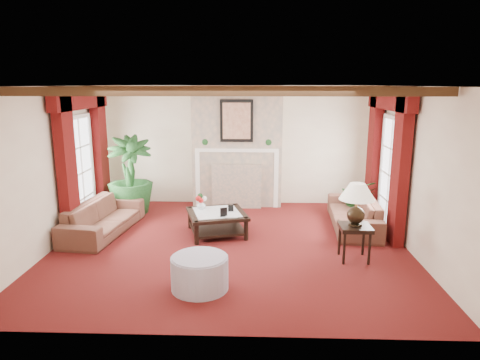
{
  "coord_description": "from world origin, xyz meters",
  "views": [
    {
      "loc": [
        0.41,
        -6.99,
        2.74
      ],
      "look_at": [
        0.14,
        0.4,
        1.07
      ],
      "focal_mm": 32.0,
      "sensor_mm": 36.0,
      "label": 1
    }
  ],
  "objects_px": {
    "potted_palm": "(131,192)",
    "sofa_right": "(354,207)",
    "side_table": "(354,242)",
    "coffee_table": "(217,223)",
    "sofa_left": "(103,212)",
    "ottoman": "(200,273)"
  },
  "relations": [
    {
      "from": "potted_palm",
      "to": "sofa_right",
      "type": "bearing_deg",
      "value": -9.14
    },
    {
      "from": "potted_palm",
      "to": "side_table",
      "type": "distance_m",
      "value": 4.83
    },
    {
      "from": "potted_palm",
      "to": "coffee_table",
      "type": "xyz_separation_m",
      "value": [
        1.95,
        -1.22,
        -0.26
      ]
    },
    {
      "from": "side_table",
      "to": "sofa_left",
      "type": "bearing_deg",
      "value": 166.14
    },
    {
      "from": "potted_palm",
      "to": "ottoman",
      "type": "height_order",
      "value": "potted_palm"
    },
    {
      "from": "sofa_right",
      "to": "potted_palm",
      "type": "xyz_separation_m",
      "value": [
        -4.57,
        0.73,
        0.07
      ]
    },
    {
      "from": "sofa_right",
      "to": "ottoman",
      "type": "xyz_separation_m",
      "value": [
        -2.66,
        -2.67,
        -0.17
      ]
    },
    {
      "from": "coffee_table",
      "to": "side_table",
      "type": "height_order",
      "value": "side_table"
    },
    {
      "from": "sofa_left",
      "to": "potted_palm",
      "type": "bearing_deg",
      "value": -0.91
    },
    {
      "from": "side_table",
      "to": "coffee_table",
      "type": "bearing_deg",
      "value": 154.1
    },
    {
      "from": "potted_palm",
      "to": "sofa_left",
      "type": "bearing_deg",
      "value": -98.3
    },
    {
      "from": "sofa_left",
      "to": "ottoman",
      "type": "bearing_deg",
      "value": -128.69
    },
    {
      "from": "sofa_left",
      "to": "ottoman",
      "type": "relative_size",
      "value": 2.7
    },
    {
      "from": "sofa_left",
      "to": "coffee_table",
      "type": "xyz_separation_m",
      "value": [
        2.13,
        0.02,
        -0.19
      ]
    },
    {
      "from": "sofa_right",
      "to": "coffee_table",
      "type": "height_order",
      "value": "sofa_right"
    },
    {
      "from": "coffee_table",
      "to": "side_table",
      "type": "distance_m",
      "value": 2.53
    },
    {
      "from": "sofa_left",
      "to": "side_table",
      "type": "relative_size",
      "value": 3.71
    },
    {
      "from": "sofa_right",
      "to": "coffee_table",
      "type": "bearing_deg",
      "value": -75.64
    },
    {
      "from": "sofa_left",
      "to": "side_table",
      "type": "bearing_deg",
      "value": -96.47
    },
    {
      "from": "coffee_table",
      "to": "ottoman",
      "type": "xyz_separation_m",
      "value": [
        -0.04,
        -2.19,
        0.02
      ]
    },
    {
      "from": "coffee_table",
      "to": "ottoman",
      "type": "height_order",
      "value": "ottoman"
    },
    {
      "from": "potted_palm",
      "to": "ottoman",
      "type": "relative_size",
      "value": 2.44
    }
  ]
}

